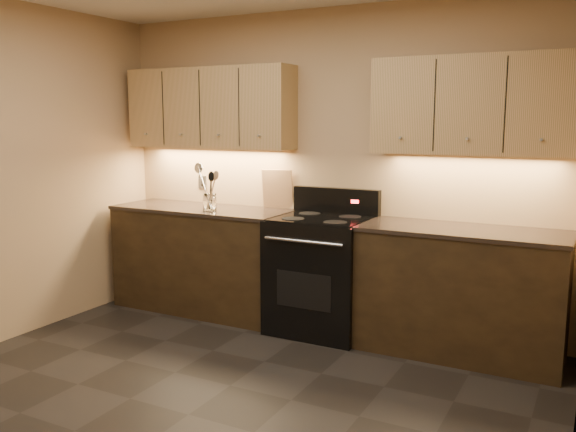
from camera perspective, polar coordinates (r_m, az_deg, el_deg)
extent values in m
plane|color=black|center=(3.78, -9.29, -17.87)|extent=(4.00, 4.00, 0.00)
cube|color=tan|center=(5.12, 3.92, 4.50)|extent=(4.00, 0.04, 2.60)
cube|color=black|center=(5.54, -7.95, -4.13)|extent=(1.60, 0.60, 0.90)
cube|color=#332821|center=(5.45, -8.06, 0.64)|extent=(1.62, 0.62, 0.03)
cube|color=black|center=(4.63, 15.83, -7.01)|extent=(1.44, 0.60, 0.90)
cube|color=#332821|center=(4.53, 16.08, -1.34)|extent=(1.46, 0.62, 0.03)
cube|color=black|center=(4.94, 3.14, -5.56)|extent=(0.76, 0.65, 0.92)
cube|color=black|center=(4.84, 3.18, -0.23)|extent=(0.70, 0.60, 0.01)
cube|color=black|center=(5.08, 4.53, 1.40)|extent=(0.76, 0.07, 0.22)
cube|color=red|center=(4.98, 6.27, 1.34)|extent=(0.06, 0.00, 0.03)
cylinder|color=silver|center=(4.56, 1.39, -2.39)|extent=(0.65, 0.02, 0.02)
cube|color=black|center=(4.66, 1.45, -7.01)|extent=(0.46, 0.00, 0.28)
cylinder|color=black|center=(4.78, 0.48, -0.24)|extent=(0.18, 0.18, 0.00)
cylinder|color=black|center=(4.63, 4.44, -0.57)|extent=(0.18, 0.18, 0.00)
cylinder|color=black|center=(5.05, 2.03, 0.25)|extent=(0.18, 0.18, 0.00)
cylinder|color=black|center=(4.91, 5.83, -0.05)|extent=(0.18, 0.18, 0.00)
cube|color=tan|center=(5.52, -7.34, 9.97)|extent=(1.60, 0.30, 0.70)
cube|color=tan|center=(4.61, 16.96, 9.86)|extent=(1.44, 0.30, 0.70)
cube|color=#B2B5BA|center=(5.78, -8.01, 3.16)|extent=(0.08, 0.01, 0.12)
cylinder|color=white|center=(5.27, -7.34, 1.32)|extent=(0.13, 0.13, 0.14)
cylinder|color=white|center=(5.28, -7.32, 0.63)|extent=(0.11, 0.11, 0.02)
cube|color=#DBAE76|center=(5.32, -0.99, 2.54)|extent=(0.28, 0.11, 0.34)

